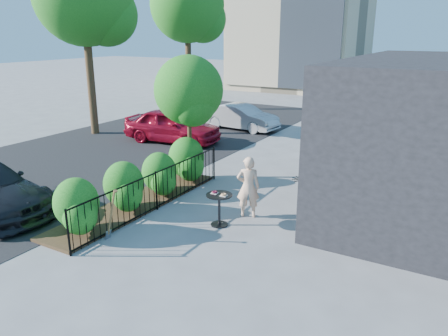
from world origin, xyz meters
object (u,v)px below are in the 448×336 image
Objects in this scene: street_tree_near at (84,2)px; cafe_table at (219,204)px; street_tree_far at (188,10)px; car_red at (172,126)px; patio_tree at (190,95)px; car_silver at (241,117)px; shovel at (111,217)px; woman at (248,187)px.

street_tree_near is 13.14m from cafe_table.
car_red is at bearing -60.76° from street_tree_far.
patio_tree reaches higher than car_silver.
woman is at bearing 53.22° from shovel.
car_silver is at bearing -33.09° from street_tree_far.
patio_tree is at bearing -158.28° from car_silver.
patio_tree is at bearing 101.71° from shovel.
woman reaches higher than car_silver.
patio_tree is 4.46m from cafe_table.
car_red is at bearing 133.86° from cafe_table.
car_silver is (-3.09, 12.30, 0.05)m from shovel.
car_silver is (-4.83, 10.33, 0.06)m from cafe_table.
woman is (10.79, -13.12, -5.10)m from street_tree_far.
car_silver is at bearing -25.78° from car_red.
car_red is (4.19, -7.49, -5.18)m from street_tree_far.
cafe_table is at bearing -29.80° from street_tree_near.
car_red is at bearing 133.38° from patio_tree.
patio_tree is 4.12m from woman.
street_tree_far reaches higher than car_silver.
street_tree_far reaches higher than patio_tree.
street_tree_near is 9.42× the size of cafe_table.
street_tree_far reaches higher than cafe_table.
patio_tree reaches higher than woman.
street_tree_far is at bearing -77.46° from woman.
patio_tree is 8.92m from street_tree_near.
street_tree_far is at bearing 124.51° from patio_tree.
cafe_table is at bearing -148.82° from car_silver.
cafe_table is at bearing -141.96° from car_red.
street_tree_far reaches higher than shovel.
street_tree_near is 1.92× the size of car_red.
shovel is 12.68m from car_silver.
woman is at bearing -145.14° from car_silver.
street_tree_near is at bearing 137.57° from shovel.
woman is at bearing -136.31° from car_red.
car_red is at bearing 166.15° from car_silver.
street_tree_far is at bearing 118.58° from shovel.
patio_tree is 5.31m from shovel.
cafe_table is at bearing 48.60° from shovel.
cafe_table is 8.99m from car_red.
street_tree_far is at bearing 126.72° from cafe_table.
patio_tree is at bearing -58.74° from woman.
woman is 0.43× the size of car_silver.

